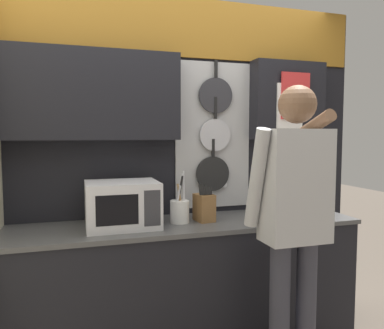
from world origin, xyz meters
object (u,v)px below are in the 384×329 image
Objects in this scene: microwave at (122,204)px; knife_block at (204,207)px; utensil_crock at (180,210)px; person at (294,208)px.

microwave is 0.56m from knife_block.
knife_block is 0.18m from utensil_crock.
utensil_crock is at bearing 179.61° from knife_block.
person is at bearing -44.55° from utensil_crock.
person is (0.93, -0.54, 0.02)m from microwave.
person is (0.55, -0.54, 0.08)m from utensil_crock.
knife_block is 0.75× the size of utensil_crock.
knife_block is at bearing 0.04° from microwave.
person is at bearing -29.92° from microwave.
utensil_crock is at bearing 135.45° from person.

